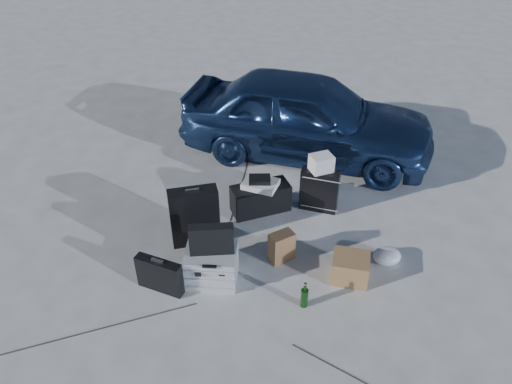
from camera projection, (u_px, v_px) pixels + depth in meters
ground at (263, 285)px, 5.12m from camera, size 60.00×60.00×0.00m
car at (307, 116)px, 6.90m from camera, size 3.73×2.38×1.18m
pelican_case at (212, 265)px, 5.10m from camera, size 0.55×0.47×0.38m
laptop_bag at (211, 239)px, 4.88m from camera, size 0.44×0.13×0.33m
briefcase at (160, 275)px, 4.98m from camera, size 0.49×0.30×0.38m
suitcase_left at (195, 216)px, 5.49m from camera, size 0.56×0.30×0.70m
suitcase_right at (319, 190)px, 6.02m from camera, size 0.49×0.30×0.55m
white_carton at (321, 163)px, 5.81m from camera, size 0.30×0.27×0.20m
duffel_bag at (261, 198)px, 6.05m from camera, size 0.76×0.51×0.35m
flat_box_white at (261, 184)px, 5.93m from camera, size 0.48×0.43×0.07m
flat_box_black at (260, 179)px, 5.90m from camera, size 0.26×0.19×0.05m
kraft_bag at (282, 247)px, 5.34m from camera, size 0.30×0.26×0.35m
cardboard_box at (350, 268)px, 5.13m from camera, size 0.44×0.40×0.28m
plastic_bag at (387, 256)px, 5.36m from camera, size 0.32×0.28×0.17m
green_bottle at (305, 295)px, 4.82m from camera, size 0.08×0.08×0.29m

